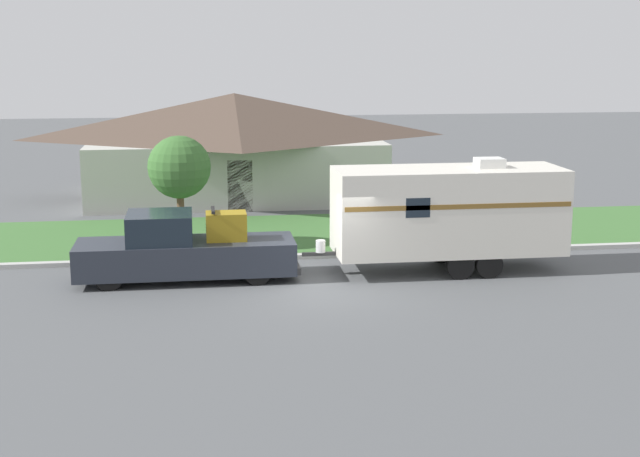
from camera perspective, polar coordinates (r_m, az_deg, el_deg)
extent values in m
plane|color=#515456|center=(24.72, 0.78, -3.93)|extent=(120.00, 120.00, 0.00)
cube|color=#ADADA8|center=(28.29, -0.38, -1.76)|extent=(80.00, 0.30, 0.14)
cube|color=#3D6B33|center=(31.83, -1.26, -0.33)|extent=(80.00, 7.00, 0.03)
cube|color=#B2B2A8|center=(39.74, -5.43, 3.94)|extent=(12.43, 7.77, 2.61)
pyramid|color=#4C3D33|center=(39.50, -5.50, 7.21)|extent=(13.42, 8.39, 1.94)
cube|color=#4C3828|center=(35.97, -5.14, 2.71)|extent=(1.00, 0.06, 2.10)
cylinder|color=black|center=(25.25, -13.37, -2.97)|extent=(0.81, 0.28, 0.81)
cylinder|color=black|center=(26.78, -13.07, -2.11)|extent=(0.81, 0.28, 0.81)
cylinder|color=black|center=(25.19, -4.03, -2.71)|extent=(0.81, 0.28, 0.81)
cylinder|color=black|center=(26.72, -4.27, -1.86)|extent=(0.81, 0.28, 0.81)
cube|color=#282D38|center=(25.89, -11.55, -1.88)|extent=(3.52, 1.94, 0.93)
cube|color=#19232D|center=(25.67, -10.22, 0.07)|extent=(1.83, 1.79, 0.83)
cube|color=#282D38|center=(25.87, -4.67, -1.68)|extent=(2.69, 1.94, 0.93)
cube|color=#333333|center=(26.07, -1.57, -2.32)|extent=(0.12, 1.75, 0.20)
cube|color=olive|center=(25.66, -6.02, 0.15)|extent=(1.15, 0.82, 0.80)
cube|color=black|center=(25.56, -6.87, 1.18)|extent=(0.10, 0.90, 0.08)
cylinder|color=black|center=(26.02, 8.95, -2.37)|extent=(0.79, 0.22, 0.79)
cylinder|color=black|center=(27.91, 7.75, -1.37)|extent=(0.79, 0.22, 0.79)
cylinder|color=black|center=(26.28, 10.77, -2.29)|extent=(0.79, 0.22, 0.79)
cylinder|color=black|center=(28.15, 9.46, -1.31)|extent=(0.79, 0.22, 0.79)
cube|color=silver|center=(26.63, 8.21, 1.17)|extent=(6.75, 2.31, 2.51)
cube|color=brown|center=(25.48, 8.95, 1.38)|extent=(6.62, 0.01, 0.14)
cube|color=#383838|center=(26.08, -0.07, -1.64)|extent=(0.99, 0.12, 0.10)
cylinder|color=silver|center=(26.04, 0.03, -1.14)|extent=(0.28, 0.28, 0.36)
cube|color=silver|center=(26.78, 10.80, 4.15)|extent=(0.80, 0.68, 0.28)
cube|color=#19232D|center=(25.16, 6.30, 1.32)|extent=(0.70, 0.01, 0.56)
cylinder|color=brown|center=(30.63, 11.73, -0.12)|extent=(0.09, 0.09, 1.01)
cube|color=black|center=(30.51, 11.78, 1.01)|extent=(0.48, 0.20, 0.22)
cylinder|color=brown|center=(29.76, -8.89, 0.57)|extent=(0.24, 0.24, 1.95)
sphere|color=#38662D|center=(29.47, -9.00, 3.90)|extent=(2.06, 2.06, 2.06)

